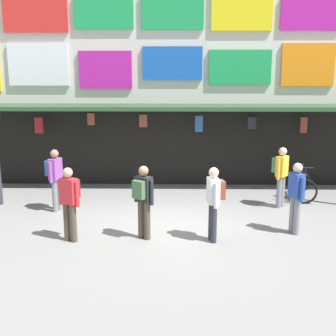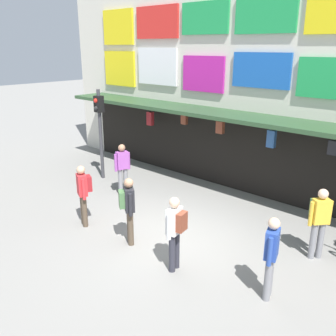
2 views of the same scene
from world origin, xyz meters
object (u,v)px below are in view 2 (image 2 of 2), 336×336
at_px(pedestrian_in_green, 271,254).
at_px(pedestrian_in_blue, 319,218).
at_px(pedestrian_in_purple, 83,191).
at_px(pedestrian_in_red, 122,165).
at_px(traffic_light_near, 100,120).
at_px(pedestrian_in_black, 128,206).
at_px(pedestrian_in_yellow, 175,229).

relative_size(pedestrian_in_green, pedestrian_in_blue, 1.00).
relative_size(pedestrian_in_purple, pedestrian_in_red, 1.00).
bearing_deg(traffic_light_near, pedestrian_in_green, -15.21).
height_order(pedestrian_in_purple, pedestrian_in_black, same).
height_order(pedestrian_in_green, pedestrian_in_yellow, same).
xyz_separation_m(traffic_light_near, pedestrian_in_black, (4.22, -2.50, -1.16)).
height_order(traffic_light_near, pedestrian_in_black, traffic_light_near).
relative_size(pedestrian_in_yellow, pedestrian_in_red, 1.00).
distance_m(pedestrian_in_yellow, pedestrian_in_blue, 3.23).
distance_m(traffic_light_near, pedestrian_in_red, 2.14).
bearing_deg(pedestrian_in_green, traffic_light_near, 164.79).
bearing_deg(pedestrian_in_blue, pedestrian_in_yellow, -128.97).
relative_size(pedestrian_in_black, pedestrian_in_blue, 1.00).
xyz_separation_m(pedestrian_in_green, pedestrian_in_purple, (-5.08, -0.55, 0.04)).
bearing_deg(pedestrian_in_black, traffic_light_near, 149.40).
bearing_deg(traffic_light_near, pedestrian_in_purple, -45.24).
bearing_deg(pedestrian_in_blue, pedestrian_in_red, -175.85).
distance_m(pedestrian_in_purple, pedestrian_in_yellow, 3.17).
distance_m(pedestrian_in_green, pedestrian_in_red, 6.18).
bearing_deg(pedestrian_in_green, pedestrian_in_blue, 86.74).
height_order(traffic_light_near, pedestrian_in_yellow, traffic_light_near).
height_order(pedestrian_in_purple, pedestrian_in_red, same).
bearing_deg(pedestrian_in_purple, traffic_light_near, 134.76).
height_order(pedestrian_in_purple, pedestrian_in_yellow, same).
bearing_deg(traffic_light_near, pedestrian_in_red, -16.92).
xyz_separation_m(traffic_light_near, pedestrian_in_purple, (2.62, -2.64, -1.16)).
xyz_separation_m(pedestrian_in_black, pedestrian_in_yellow, (1.57, -0.10, 0.00)).
xyz_separation_m(pedestrian_in_green, pedestrian_in_yellow, (-1.92, -0.50, 0.04)).
bearing_deg(pedestrian_in_blue, pedestrian_in_purple, -153.77).
bearing_deg(pedestrian_in_red, pedestrian_in_purple, -67.09).
relative_size(pedestrian_in_yellow, pedestrian_in_blue, 1.00).
xyz_separation_m(traffic_light_near, pedestrian_in_green, (7.70, -2.09, -1.19)).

